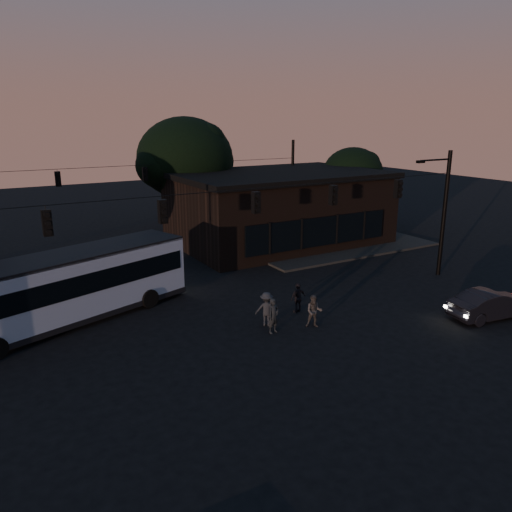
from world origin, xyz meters
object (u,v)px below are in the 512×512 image
car (491,304)px  pedestrian_b (314,311)px  building (279,207)px  pedestrian_c (298,298)px  pedestrian_d (267,309)px  pedestrian_a (273,316)px  bus (70,284)px

car → pedestrian_b: bearing=75.5°
building → pedestrian_c: (-7.02, -12.69, -1.95)m
building → pedestrian_c: building is taller
building → car: size_ratio=3.66×
pedestrian_b → pedestrian_d: 2.18m
pedestrian_a → pedestrian_d: 0.86m
building → pedestrian_c: bearing=-118.9°
building → pedestrian_d: 16.28m
pedestrian_c → pedestrian_d: bearing=10.2°
bus → car: bus is taller
bus → pedestrian_a: bearing=-56.9°
pedestrian_d → pedestrian_a: bearing=111.7°
pedestrian_c → pedestrian_b: bearing=72.7°
building → pedestrian_d: bearing=-124.7°
car → pedestrian_d: pedestrian_d is taller
bus → pedestrian_d: bus is taller
pedestrian_a → pedestrian_c: bearing=19.2°
pedestrian_b → car: bearing=11.6°
car → pedestrian_c: bearing=63.9°
pedestrian_d → car: bearing=-173.6°
building → pedestrian_d: (-9.21, -13.29, -1.90)m
bus → pedestrian_d: (7.65, -5.05, -1.04)m
pedestrian_a → pedestrian_b: size_ratio=1.05×
bus → pedestrian_a: bus is taller
building → pedestrian_c: 14.64m
pedestrian_b → pedestrian_d: size_ratio=0.95×
pedestrian_c → pedestrian_a: bearing=26.6°
building → pedestrian_a: 17.06m
pedestrian_a → pedestrian_c: (2.34, 1.44, -0.04)m
bus → pedestrian_c: 10.85m
building → pedestrian_b: bearing=-117.0°
pedestrian_a → pedestrian_c: size_ratio=1.06×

